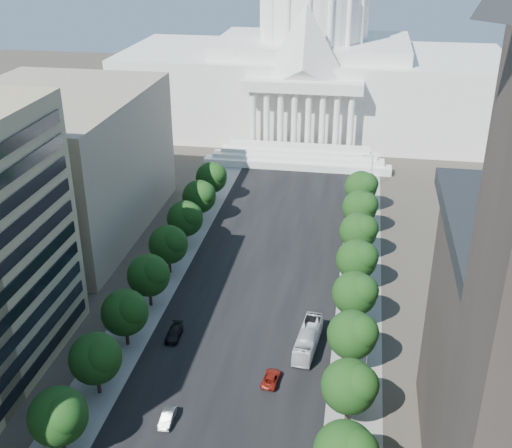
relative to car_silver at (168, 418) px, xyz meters
The scene contains 28 objects.
road_asphalt 46.65m from the car_silver, 82.19° to the left, with size 30.00×260.00×0.01m, color black.
sidewalk_left 47.92m from the car_silver, 105.32° to the left, with size 8.00×260.00×0.02m, color gray.
sidewalk_right 52.71m from the car_silver, 61.26° to the left, with size 8.00×260.00×0.02m, color gray.
capitol 142.55m from the car_silver, 87.43° to the left, with size 120.00×56.00×73.00m.
office_block_left_far 71.41m from the car_silver, 126.54° to the left, with size 38.00×52.00×30.00m, color gray.
tree_l_c 14.99m from the car_silver, 144.81° to the right, with size 7.79×7.60×9.97m.
tree_l_d 13.30m from the car_silver, 160.46° to the left, with size 7.79×7.60×9.97m.
tree_l_e 20.43m from the car_silver, 125.25° to the left, with size 7.79×7.60×9.97m.
tree_l_f 30.75m from the car_silver, 112.00° to the left, with size 7.79×7.60×9.97m.
tree_l_g 41.98m from the car_silver, 105.80° to the left, with size 7.79×7.60×9.97m.
tree_l_h 53.54m from the car_silver, 102.28° to the left, with size 7.79×7.60×9.97m.
tree_l_i 65.26m from the car_silver, 100.03° to the left, with size 7.79×7.60×9.97m.
tree_l_j 77.07m from the car_silver, 98.47° to the left, with size 7.79×7.60×9.97m.
tree_r_d 25.65m from the car_silver, ahead, with size 7.79×7.60×9.97m.
tree_r_e 29.97m from the car_silver, 32.99° to the left, with size 7.79×7.60×9.97m.
tree_r_f 37.77m from the car_silver, 48.63° to the left, with size 7.79×7.60×9.97m.
tree_r_g 47.36m from the car_silver, 58.34° to the left, with size 7.79×7.60×9.97m.
tree_r_h 57.86m from the car_silver, 64.62° to the left, with size 7.79×7.60×9.97m.
tree_r_i 68.85m from the car_silver, 68.92° to the left, with size 7.79×7.60×9.97m.
tree_r_j 80.13m from the car_silver, 72.01° to the left, with size 7.79×7.60×9.97m.
streetlight_c 31.26m from the car_silver, 31.70° to the left, with size 2.61×0.44×9.00m.
streetlight_d 49.12m from the car_silver, 57.51° to the left, with size 2.61×0.44×9.00m.
streetlight_e 71.40m from the car_silver, 68.38° to the left, with size 2.61×0.44×9.00m.
streetlight_f 95.05m from the car_silver, 73.95° to the left, with size 2.61×0.44×9.00m.
car_silver is the anchor object (origin of this frame).
car_red 16.75m from the car_silver, 39.95° to the left, with size 2.31×5.01×1.39m, color maroon.
car_dark_b 19.93m from the car_silver, 103.71° to the left, with size 2.21×5.43×1.58m, color black.
city_bus 26.75m from the car_silver, 49.25° to the left, with size 2.84×12.14×3.38m, color silver.
Camera 1 is at (17.19, -21.49, 62.90)m, focal length 45.00 mm.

